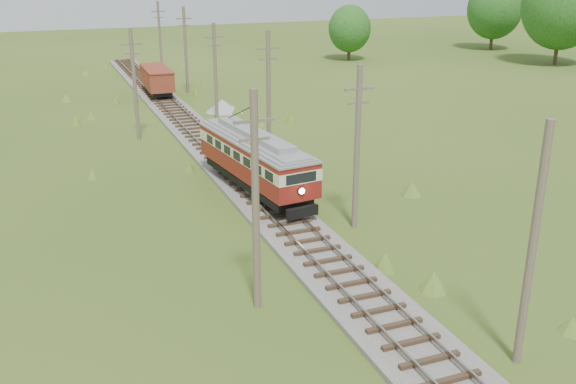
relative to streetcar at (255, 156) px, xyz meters
name	(u,v)px	position (x,y,z in m)	size (l,w,h in m)	color
railbed_main	(214,151)	(0.00, 9.42, -2.26)	(3.60, 96.00, 0.57)	#605B54
streetcar	(255,156)	(0.00, 0.00, 0.00)	(3.97, 11.42, 5.16)	black
gondola	(157,79)	(0.00, 31.24, -0.54)	(2.68, 7.59, 2.49)	black
gravel_pile	(224,106)	(4.49, 22.32, -1.91)	(3.20, 3.40, 1.16)	gray
utility_pole_r_1	(532,249)	(3.10, -19.58, 1.95)	(0.30, 0.30, 8.80)	brown
utility_pole_r_2	(357,147)	(3.30, -6.58, 1.97)	(1.60, 0.30, 8.60)	brown
utility_pole_r_3	(269,96)	(3.20, 6.42, 2.18)	(1.60, 0.30, 9.00)	brown
utility_pole_r_4	(215,71)	(3.00, 19.42, 1.87)	(1.60, 0.30, 8.40)	brown
utility_pole_r_5	(186,49)	(3.40, 32.42, 2.13)	(1.60, 0.30, 8.90)	brown
utility_pole_r_6	(160,37)	(3.20, 45.42, 2.02)	(1.60, 0.30, 8.70)	brown
utility_pole_l_a	(256,201)	(-4.20, -12.58, 2.18)	(1.60, 0.30, 9.00)	brown
utility_pole_l_b	(135,84)	(-4.50, 15.42, 1.97)	(1.60, 0.30, 8.60)	brown
tree_right_4	(563,5)	(54.00, 33.42, 5.29)	(10.50, 10.50, 13.53)	#38281C
tree_right_5	(495,9)	(56.00, 49.42, 3.74)	(8.40, 8.40, 10.82)	#38281C
tree_mid_b	(350,29)	(30.00, 47.42, 1.88)	(5.88, 5.88, 7.57)	#38281C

